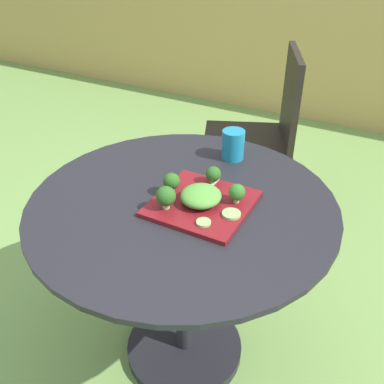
{
  "coord_description": "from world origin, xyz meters",
  "views": [
    {
      "loc": [
        0.53,
        -0.93,
        1.44
      ],
      "look_at": [
        0.03,
        0.0,
        0.75
      ],
      "focal_mm": 40.18,
      "sensor_mm": 36.0,
      "label": 1
    }
  ],
  "objects": [
    {
      "name": "patio_table",
      "position": [
        0.0,
        0.0,
        0.46
      ],
      "size": [
        0.94,
        0.94,
        0.71
      ],
      "color": "black",
      "rests_on": "ground_plane"
    },
    {
      "name": "broccoli_floret_3",
      "position": [
        -0.01,
        -0.07,
        0.76
      ],
      "size": [
        0.06,
        0.06,
        0.07
      ],
      "color": "#99B770",
      "rests_on": "salad_plate"
    },
    {
      "name": "drinking_glass",
      "position": [
        0.02,
        0.32,
        0.75
      ],
      "size": [
        0.08,
        0.08,
        0.1
      ],
      "color": "teal",
      "rests_on": "patio_table"
    },
    {
      "name": "ground_plane",
      "position": [
        0.0,
        0.0,
        0.0
      ],
      "size": [
        12.0,
        12.0,
        0.0
      ],
      "primitive_type": "plane",
      "color": "#70994C"
    },
    {
      "name": "cucumber_slice_1",
      "position": [
        0.17,
        -0.01,
        0.72
      ],
      "size": [
        0.05,
        0.05,
        0.01
      ],
      "primitive_type": "cylinder",
      "color": "#8EB766",
      "rests_on": "salad_plate"
    },
    {
      "name": "salad_plate",
      "position": [
        0.06,
        0.01,
        0.71
      ],
      "size": [
        0.28,
        0.28,
        0.01
      ],
      "primitive_type": "cube",
      "color": "maroon",
      "rests_on": "patio_table"
    },
    {
      "name": "bamboo_fence",
      "position": [
        0.0,
        2.49,
        0.75
      ],
      "size": [
        8.0,
        0.08,
        1.49
      ],
      "primitive_type": "cube",
      "color": "tan",
      "rests_on": "ground_plane"
    },
    {
      "name": "broccoli_floret_2",
      "position": [
        0.05,
        0.12,
        0.75
      ],
      "size": [
        0.05,
        0.05,
        0.06
      ],
      "color": "#99B770",
      "rests_on": "salad_plate"
    },
    {
      "name": "cucumber_slice_0",
      "position": [
        0.12,
        -0.09,
        0.72
      ],
      "size": [
        0.04,
        0.04,
        0.01
      ],
      "primitive_type": "cylinder",
      "color": "#8EB766",
      "rests_on": "salad_plate"
    },
    {
      "name": "fork",
      "position": [
        0.05,
        0.05,
        0.72
      ],
      "size": [
        0.03,
        0.15,
        0.0
      ],
      "color": "silver",
      "rests_on": "salad_plate"
    },
    {
      "name": "broccoli_floret_0",
      "position": [
        0.15,
        0.05,
        0.75
      ],
      "size": [
        0.05,
        0.05,
        0.06
      ],
      "color": "#99B770",
      "rests_on": "salad_plate"
    },
    {
      "name": "lettuce_mound",
      "position": [
        0.06,
        -0.0,
        0.74
      ],
      "size": [
        0.12,
        0.12,
        0.05
      ],
      "primitive_type": "ellipsoid",
      "color": "#519338",
      "rests_on": "salad_plate"
    },
    {
      "name": "broccoli_floret_1",
      "position": [
        -0.04,
        0.01,
        0.76
      ],
      "size": [
        0.05,
        0.05,
        0.06
      ],
      "color": "#99B770",
      "rests_on": "salad_plate"
    },
    {
      "name": "patio_chair",
      "position": [
        -0.09,
        1.02,
        0.53
      ],
      "size": [
        0.58,
        0.58,
        0.9
      ],
      "color": "black",
      "rests_on": "ground_plane"
    }
  ]
}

